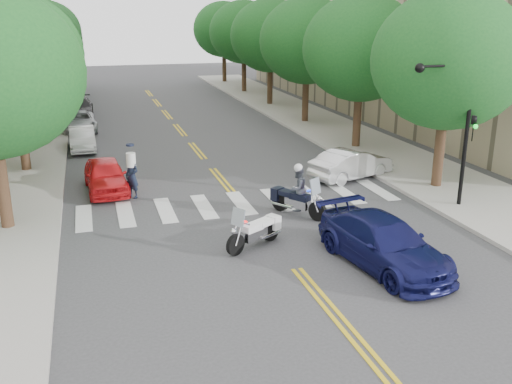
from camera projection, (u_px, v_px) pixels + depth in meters
name	position (u px, v px, depth m)	size (l,w,h in m)	color
ground	(297.00, 269.00, 17.39)	(140.00, 140.00, 0.00)	#38383A
sidewalk_left	(26.00, 138.00, 34.88)	(5.00, 60.00, 0.15)	#9E9991
sidewalk_right	(314.00, 121.00, 40.03)	(5.00, 60.00, 0.15)	#9E9991
tree_l_1	(12.00, 55.00, 26.09)	(6.40, 6.40, 8.45)	#382316
tree_l_2	(27.00, 45.00, 33.39)	(6.40, 6.40, 8.45)	#382316
tree_l_3	(36.00, 39.00, 40.70)	(6.40, 6.40, 8.45)	#382316
tree_l_4	(43.00, 34.00, 48.00)	(6.40, 6.40, 8.45)	#382316
tree_l_5	(47.00, 31.00, 55.30)	(6.40, 6.40, 8.45)	#382316
tree_r_0	(448.00, 60.00, 23.56)	(6.40, 6.40, 8.45)	#382316
tree_r_1	(361.00, 48.00, 30.86)	(6.40, 6.40, 8.45)	#382316
tree_r_2	(307.00, 41.00, 38.16)	(6.40, 6.40, 8.45)	#382316
tree_r_3	(270.00, 36.00, 45.47)	(6.40, 6.40, 8.45)	#382316
tree_r_4	(244.00, 32.00, 52.77)	(6.40, 6.40, 8.45)	#382316
tree_r_5	(224.00, 29.00, 60.07)	(6.40, 6.40, 8.45)	#382316
traffic_signal_pole	(458.00, 116.00, 21.54)	(2.82, 0.42, 6.00)	black
motorcycle_police	(296.00, 192.00, 21.72)	(1.61, 2.25, 2.05)	black
motorcycle_parked	(258.00, 231.00, 18.96)	(2.18, 1.45, 1.54)	black
officer_standing	(132.00, 176.00, 23.74)	(0.68, 0.44, 1.86)	black
convertible	(351.00, 164.00, 26.53)	(1.48, 4.25, 1.40)	silver
sedan_blue	(384.00, 243.00, 17.42)	(2.10, 5.16, 1.50)	#111347
parked_car_a	(106.00, 176.00, 24.64)	(1.68, 4.16, 1.42)	red
parked_car_b	(82.00, 139.00, 31.97)	(1.35, 3.87, 1.28)	silver
parked_car_c	(79.00, 122.00, 36.95)	(2.09, 4.53, 1.26)	#AFB1B7
parked_car_d	(79.00, 108.00, 41.48)	(2.01, 4.94, 1.43)	black
parked_car_e	(79.00, 105.00, 42.69)	(1.69, 4.21, 1.43)	#96969B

